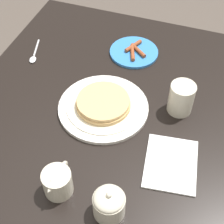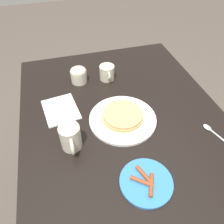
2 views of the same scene
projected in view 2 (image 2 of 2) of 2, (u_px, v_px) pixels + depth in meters
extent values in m
plane|color=#51473F|center=(119.00, 194.00, 1.49)|extent=(8.00, 8.00, 0.00)
cube|color=black|center=(123.00, 117.00, 0.95)|extent=(1.10, 0.86, 0.03)
cube|color=black|center=(48.00, 117.00, 1.49)|extent=(0.07, 0.07, 0.74)
cube|color=black|center=(149.00, 98.00, 1.63)|extent=(0.07, 0.07, 0.74)
cylinder|color=white|center=(123.00, 119.00, 0.92)|extent=(0.28, 0.28, 0.01)
cylinder|color=beige|center=(123.00, 118.00, 0.91)|extent=(0.23, 0.23, 0.00)
cylinder|color=tan|center=(123.00, 116.00, 0.91)|extent=(0.17, 0.17, 0.01)
cylinder|color=tan|center=(123.00, 114.00, 0.90)|extent=(0.16, 0.16, 0.01)
cylinder|color=#337AC6|center=(146.00, 182.00, 0.72)|extent=(0.18, 0.18, 0.01)
cylinder|color=brown|center=(144.00, 175.00, 0.72)|extent=(0.08, 0.04, 0.01)
cylinder|color=brown|center=(151.00, 185.00, 0.70)|extent=(0.08, 0.05, 0.01)
cylinder|color=brown|center=(142.00, 181.00, 0.71)|extent=(0.06, 0.07, 0.01)
cylinder|color=beige|center=(71.00, 137.00, 0.79)|extent=(0.08, 0.08, 0.10)
torus|color=beige|center=(72.00, 145.00, 0.77)|extent=(0.07, 0.01, 0.07)
cylinder|color=brown|center=(69.00, 129.00, 0.76)|extent=(0.07, 0.07, 0.00)
cylinder|color=beige|center=(107.00, 73.00, 1.10)|extent=(0.08, 0.08, 0.07)
cone|color=beige|center=(105.00, 64.00, 1.11)|extent=(0.03, 0.03, 0.04)
torus|color=beige|center=(109.00, 76.00, 1.07)|extent=(0.04, 0.01, 0.04)
cylinder|color=beige|center=(79.00, 76.00, 1.09)|extent=(0.08, 0.08, 0.07)
ellipsoid|color=beige|center=(78.00, 70.00, 1.06)|extent=(0.08, 0.08, 0.03)
sphere|color=beige|center=(78.00, 68.00, 1.05)|extent=(0.01, 0.01, 0.01)
cube|color=white|center=(61.00, 110.00, 0.96)|extent=(0.19, 0.16, 0.01)
cylinder|color=silver|center=(221.00, 138.00, 0.85)|extent=(0.09, 0.03, 0.01)
ellipsoid|color=silver|center=(207.00, 127.00, 0.89)|extent=(0.04, 0.03, 0.01)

